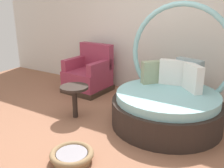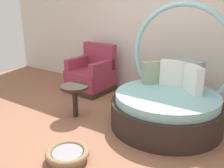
{
  "view_description": "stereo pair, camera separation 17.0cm",
  "coord_description": "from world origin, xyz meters",
  "views": [
    {
      "loc": [
        1.88,
        -2.45,
        1.77
      ],
      "look_at": [
        -0.1,
        0.72,
        0.55
      ],
      "focal_mm": 40.99,
      "sensor_mm": 36.0,
      "label": 1
    },
    {
      "loc": [
        2.02,
        -2.36,
        1.77
      ],
      "look_at": [
        -0.1,
        0.72,
        0.55
      ],
      "focal_mm": 40.99,
      "sensor_mm": 36.0,
      "label": 2
    }
  ],
  "objects": [
    {
      "name": "ground_plane",
      "position": [
        0.0,
        0.0,
        -0.01
      ],
      "size": [
        8.0,
        8.0,
        0.02
      ],
      "primitive_type": "cube",
      "color": "#936047"
    },
    {
      "name": "pet_basket",
      "position": [
        0.15,
        -0.54,
        0.07
      ],
      "size": [
        0.51,
        0.51,
        0.13
      ],
      "color": "#8E704C",
      "rests_on": "ground_plane"
    },
    {
      "name": "round_daybed",
      "position": [
        0.73,
        0.99,
        0.37
      ],
      "size": [
        1.61,
        1.61,
        1.77
      ],
      "color": "#2D231E",
      "rests_on": "ground_plane"
    },
    {
      "name": "side_table",
      "position": [
        -0.58,
        0.4,
        0.43
      ],
      "size": [
        0.44,
        0.44,
        0.52
      ],
      "color": "#2D231E",
      "rests_on": "ground_plane"
    },
    {
      "name": "back_wall",
      "position": [
        0.0,
        2.15,
        1.5
      ],
      "size": [
        8.0,
        0.12,
        3.01
      ],
      "primitive_type": "cube",
      "color": "silver",
      "rests_on": "ground_plane"
    },
    {
      "name": "red_armchair",
      "position": [
        -1.16,
        1.54,
        0.33
      ],
      "size": [
        0.83,
        0.83,
        0.94
      ],
      "color": "#38281E",
      "rests_on": "ground_plane"
    }
  ]
}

